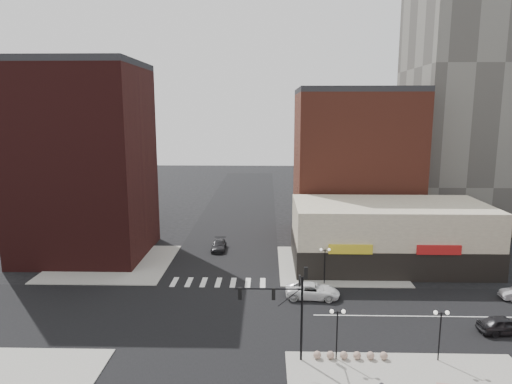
{
  "coord_description": "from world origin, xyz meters",
  "views": [
    {
      "loc": [
        5.49,
        -41.36,
        19.56
      ],
      "look_at": [
        4.28,
        6.05,
        11.0
      ],
      "focal_mm": 32.0,
      "sensor_mm": 36.0,
      "label": 1
    }
  ],
  "objects": [
    {
      "name": "dark_sedan_north",
      "position": [
        -1.35,
        20.53,
        0.69
      ],
      "size": [
        1.97,
        4.74,
        1.37
      ],
      "primitive_type": "imported",
      "rotation": [
        0.0,
        0.0,
        0.01
      ],
      "color": "black",
      "rests_on": "ground"
    },
    {
      "name": "street_lamp_se_b",
      "position": [
        19.0,
        -8.0,
        3.29
      ],
      "size": [
        1.22,
        0.32,
        4.16
      ],
      "color": "black",
      "rests_on": "sidewalk_se"
    },
    {
      "name": "building_nw_low",
      "position": [
        -32.0,
        34.0,
        6.0
      ],
      "size": [
        20.0,
        18.0,
        12.0
      ],
      "primitive_type": "cube",
      "color": "#361211",
      "rests_on": "ground"
    },
    {
      "name": "bollard_row",
      "position": [
        12.13,
        -8.0,
        0.43
      ],
      "size": [
        5.87,
        0.62,
        0.62
      ],
      "color": "gray",
      "rests_on": "sidewalk_se"
    },
    {
      "name": "street_lamp_se_a",
      "position": [
        11.0,
        -8.0,
        3.29
      ],
      "size": [
        1.22,
        0.32,
        4.16
      ],
      "color": "black",
      "rests_on": "sidewalk_se"
    },
    {
      "name": "white_suv",
      "position": [
        10.3,
        4.15,
        0.79
      ],
      "size": [
        5.83,
        2.96,
        1.58
      ],
      "primitive_type": "imported",
      "rotation": [
        0.0,
        0.0,
        1.51
      ],
      "color": "white",
      "rests_on": "ground"
    },
    {
      "name": "building_ne_midrise",
      "position": [
        19.0,
        29.5,
        11.0
      ],
      "size": [
        18.0,
        15.0,
        22.0
      ],
      "primitive_type": "cube",
      "color": "brown",
      "rests_on": "ground"
    },
    {
      "name": "road_ns",
      "position": [
        0.0,
        0.0,
        0.01
      ],
      "size": [
        14.0,
        200.0,
        0.02
      ],
      "primitive_type": "cube",
      "color": "black",
      "rests_on": "ground"
    },
    {
      "name": "sidewalk_nw",
      "position": [
        -14.5,
        14.5,
        0.06
      ],
      "size": [
        15.0,
        15.0,
        0.12
      ],
      "primitive_type": "cube",
      "color": "gray",
      "rests_on": "ground"
    },
    {
      "name": "dark_sedan_east",
      "position": [
        26.54,
        -3.15,
        0.78
      ],
      "size": [
        4.73,
        2.3,
        1.56
      ],
      "primitive_type": "imported",
      "rotation": [
        0.0,
        0.0,
        1.67
      ],
      "color": "black",
      "rests_on": "ground"
    },
    {
      "name": "building_nw",
      "position": [
        -19.0,
        18.5,
        12.5
      ],
      "size": [
        16.0,
        15.0,
        25.0
      ],
      "primitive_type": "cube",
      "color": "#361211",
      "rests_on": "ground"
    },
    {
      "name": "building_ne_row",
      "position": [
        21.0,
        15.0,
        3.3
      ],
      "size": [
        24.2,
        12.2,
        8.0
      ],
      "color": "beige",
      "rests_on": "ground"
    },
    {
      "name": "sidewalk_ne",
      "position": [
        14.5,
        14.5,
        0.06
      ],
      "size": [
        15.0,
        15.0,
        0.12
      ],
      "primitive_type": "cube",
      "color": "gray",
      "rests_on": "ground"
    },
    {
      "name": "street_lamp_ne",
      "position": [
        12.0,
        8.0,
        3.29
      ],
      "size": [
        1.22,
        0.32,
        4.16
      ],
      "color": "black",
      "rests_on": "sidewalk_ne"
    },
    {
      "name": "ground",
      "position": [
        0.0,
        0.0,
        0.0
      ],
      "size": [
        240.0,
        240.0,
        0.0
      ],
      "primitive_type": "plane",
      "color": "black",
      "rests_on": "ground"
    },
    {
      "name": "traffic_signal",
      "position": [
        7.24,
        -7.83,
        4.96
      ],
      "size": [
        5.59,
        3.09,
        7.77
      ],
      "color": "black",
      "rests_on": "ground"
    },
    {
      "name": "road_ew",
      "position": [
        0.0,
        0.0,
        0.01
      ],
      "size": [
        200.0,
        14.0,
        0.02
      ],
      "primitive_type": "cube",
      "color": "black",
      "rests_on": "ground"
    }
  ]
}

